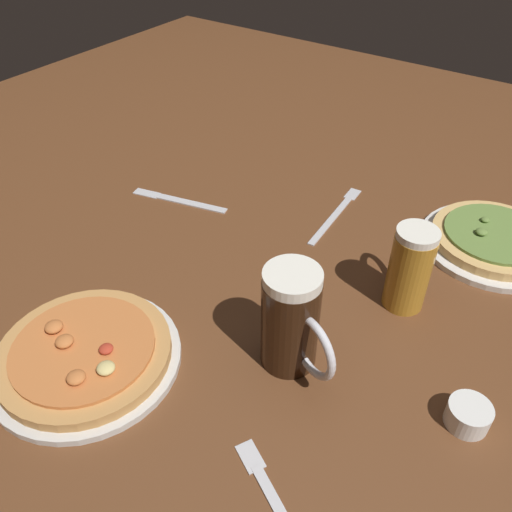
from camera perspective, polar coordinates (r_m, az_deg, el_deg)
The scene contains 9 objects.
ground_plane at distance 1.01m, azimuth -0.00°, elevation -1.54°, with size 2.40×2.40×0.03m, color brown.
pizza_plate_near at distance 0.86m, azimuth -18.00°, elevation -10.10°, with size 0.29×0.29×0.05m.
pizza_plate_far at distance 1.13m, azimuth 24.32°, elevation 1.58°, with size 0.28×0.28×0.05m.
beer_mug_dark at distance 0.77m, azimuth 3.91°, elevation -7.03°, with size 0.14×0.09×0.18m.
beer_mug_amber at distance 0.91m, azimuth 16.21°, elevation -1.14°, with size 0.09×0.12×0.15m.
ramekin_butter at distance 0.81m, azimuth 21.96°, elevation -15.65°, with size 0.06×0.06×0.04m, color white.
fork_left at distance 0.71m, azimuth 2.68°, elevation -25.92°, with size 0.20×0.12×0.01m.
knife_right at distance 1.18m, azimuth -8.37°, elevation 6.02°, with size 0.22×0.07×0.01m.
fork_spare at distance 1.14m, azimuth 8.67°, elevation 4.60°, with size 0.04×0.24×0.01m.
Camera 1 is at (0.43, -0.62, 0.64)m, focal length 37.02 mm.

